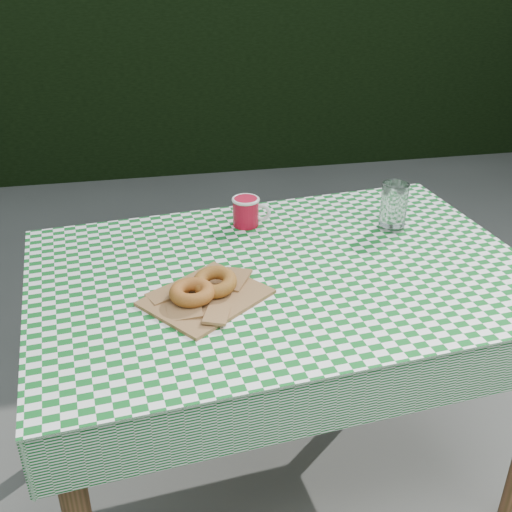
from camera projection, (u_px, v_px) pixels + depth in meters
The scene contains 9 objects.
ground at pixel (285, 505), 1.88m from camera, with size 60.00×60.00×0.00m, color #50504B.
hedge_north at pixel (180, 32), 4.22m from camera, with size 7.00×0.70×1.80m, color black.
table at pixel (281, 383), 1.81m from camera, with size 1.29×0.86×0.75m, color #50371B.
tablecloth at pixel (283, 271), 1.63m from camera, with size 1.31×0.88×0.01m, color #0E5D1E.
paper_bag at pixel (206, 297), 1.50m from camera, with size 0.27×0.22×0.01m, color #996E42.
bagel_front at pixel (192, 292), 1.47m from camera, with size 0.11×0.11×0.03m, color #A35B21.
bagel_back at pixel (215, 282), 1.51m from camera, with size 0.11×0.11×0.03m, color #9D6F20.
coffee_mug at pixel (246, 212), 1.85m from camera, with size 0.15×0.15×0.09m, color #AE0B23, non-canonical shape.
drinking_glass at pixel (394, 206), 1.82m from camera, with size 0.08×0.08×0.14m, color silver.
Camera 1 is at (-0.33, -1.25, 1.56)m, focal length 43.50 mm.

